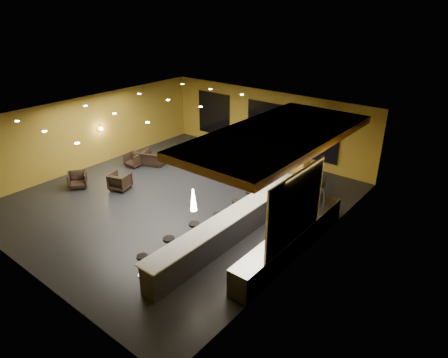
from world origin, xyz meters
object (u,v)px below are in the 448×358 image
Objects in this scene: bar_counter at (234,226)px; armchair_b at (120,181)px; pendant_0 at (193,200)px; staff_a at (294,196)px; staff_c at (318,196)px; armchair_d at (154,158)px; bar_stool_2 at (194,230)px; bar_stool_3 at (218,221)px; column at (301,155)px; pendant_1 at (244,173)px; prep_counter at (291,242)px; bar_stool_5 at (250,197)px; bar_stool_0 at (143,263)px; bar_stool_4 at (237,207)px; bar_stool_1 at (169,246)px; armchair_a at (77,180)px; bar_stool_6 at (267,185)px; staff_b at (306,190)px; pendant_2 at (282,153)px; armchair_c at (134,160)px.

bar_counter is 9.58× the size of armchair_b.
pendant_0 reaches higher than staff_a.
staff_c is (1.60, 5.11, -1.41)m from pendant_0.
staff_c reaches higher than armchair_d.
bar_stool_3 is (0.24, 1.00, -0.00)m from bar_stool_2.
bar_stool_3 is (-0.67, -0.06, -0.01)m from bar_counter.
staff_a is (0.90, 2.56, 0.45)m from bar_counter.
staff_c is 2.45× the size of bar_stool_3.
pendant_1 is at bearing -90.00° from column.
bar_stool_5 is at bearing 149.42° from prep_counter.
staff_c is 2.61× the size of bar_stool_0.
bar_stool_1 is at bearing -92.16° from bar_stool_4.
armchair_a is (-9.56, -4.17, -0.58)m from staff_c.
bar_stool_6 is at bearing 93.80° from bar_stool_4.
staff_b reaches higher than bar_stool_5.
bar_stool_6 is at bearing 164.69° from armchair_d.
armchair_b is at bearing -157.51° from staff_b.
prep_counter is at bearing 0.00° from pendant_1.
pendant_0 is 5.00m from pendant_2.
prep_counter is 7.75× the size of bar_stool_2.
bar_counter is 4.93× the size of staff_b.
bar_stool_1 is (-0.90, -2.26, 0.01)m from bar_counter.
pendant_1 is 2.59m from bar_stool_2.
staff_b is at bearing 72.93° from bar_stool_1.
prep_counter is 2.85m from bar_stool_4.
column reaches higher than staff_a.
bar_counter is 2.29× the size of column.
column is at bearing 90.00° from pendant_2.
bar_stool_1 is 5.76m from bar_stool_6.
prep_counter reaches higher than bar_stool_1.
bar_stool_2 is at bearing -98.22° from staff_c.
prep_counter is 5.41× the size of armchair_d.
bar_stool_4 is (7.19, 2.26, 0.13)m from armchair_a.
staff_b is (0.88, 3.01, -1.54)m from pendant_1.
staff_c is at bearing 58.98° from bar_stool_2.
pendant_2 is at bearing 128.66° from prep_counter.
column is 3.16× the size of armchair_d.
column is at bearing -162.13° from armchair_b.
column is 4.43× the size of bar_stool_1.
armchair_b is at bearing -20.71° from armchair_a.
pendant_0 is at bearing -90.00° from pendant_1.
prep_counter is 10.08m from armchair_c.
armchair_c is at bearing 155.81° from bar_stool_2.
bar_stool_6 is (-0.25, 3.56, 0.01)m from bar_stool_3.
bar_stool_4 is (5.57, 1.18, 0.11)m from armchair_b.
staff_c is at bearing 54.35° from bar_stool_3.
column reaches higher than staff_c.
bar_counter reaches higher than bar_stool_6.
column reaches higher than staff_b.
bar_stool_3 is (-0.67, -4.66, -1.26)m from column.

